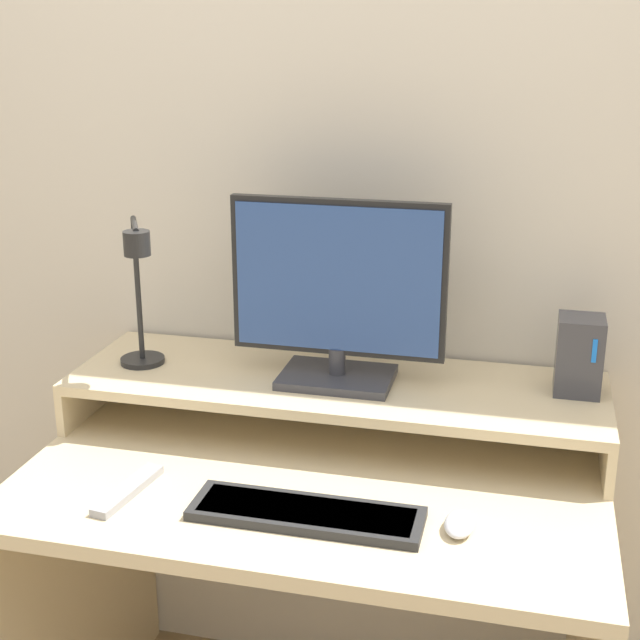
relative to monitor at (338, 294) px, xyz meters
The scene contains 9 objects.
wall_back 0.28m from the monitor, 91.36° to the left, with size 6.00×0.05×2.50m.
desk 0.57m from the monitor, 91.75° to the right, with size 1.15×0.74×0.77m.
monitor_shelf 0.21m from the monitor, 118.07° to the left, with size 1.15×0.37×0.12m.
monitor is the anchor object (origin of this frame).
desk_lamp 0.43m from the monitor, behind, with size 0.14×0.19×0.34m.
router_dock 0.51m from the monitor, ahead, with size 0.09×0.09×0.16m.
keyboard 0.48m from the monitor, 85.75° to the right, with size 0.42×0.12×0.02m.
mouse 0.54m from the monitor, 49.12° to the right, with size 0.05×0.09×0.03m.
remote_control 0.57m from the monitor, 131.51° to the right, with size 0.06×0.20×0.02m.
Camera 1 is at (0.39, -1.18, 1.61)m, focal length 50.00 mm.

